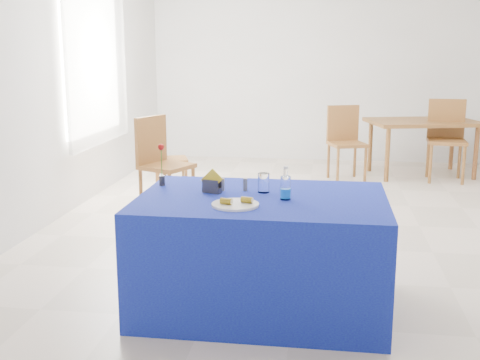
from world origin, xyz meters
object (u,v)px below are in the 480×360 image
(water_bottle, at_px, (286,188))
(chair_bg_left, at_px, (345,137))
(plate, at_px, (235,205))
(chair_bg_right, at_px, (446,134))
(chair_win_b, at_px, (164,154))
(chair_win_a, at_px, (160,158))
(blue_table, at_px, (262,252))
(oak_table, at_px, (423,126))

(water_bottle, bearing_deg, chair_bg_left, 83.36)
(plate, bearing_deg, chair_bg_right, 65.54)
(plate, relative_size, chair_win_b, 0.35)
(chair_win_a, bearing_deg, plate, -129.90)
(blue_table, xyz_separation_m, chair_win_a, (-1.31, 2.23, 0.20))
(water_bottle, xyz_separation_m, chair_win_a, (-1.47, 2.28, -0.25))
(water_bottle, distance_m, oak_table, 4.87)
(oak_table, xyz_separation_m, chair_bg_left, (-1.04, -0.39, -0.12))
(plate, distance_m, chair_bg_left, 4.52)
(plate, xyz_separation_m, oak_table, (1.82, 4.83, -0.09))
(chair_bg_right, xyz_separation_m, chair_win_b, (-3.43, -1.34, -0.12))
(water_bottle, distance_m, chair_win_a, 2.72)
(plate, height_order, blue_table, plate)
(blue_table, height_order, chair_win_b, chair_win_b)
(plate, distance_m, water_bottle, 0.36)
(blue_table, xyz_separation_m, chair_win_b, (-1.48, 3.01, 0.10))
(plate, xyz_separation_m, blue_table, (0.14, 0.25, -0.39))
(water_bottle, relative_size, chair_bg_left, 0.22)
(chair_bg_right, distance_m, chair_win_b, 3.69)
(plate, bearing_deg, chair_win_a, 115.34)
(plate, relative_size, chair_bg_left, 0.30)
(water_bottle, relative_size, chair_win_a, 0.21)
(chair_win_a, height_order, chair_win_b, chair_win_a)
(chair_bg_left, height_order, chair_win_b, chair_bg_left)
(oak_table, bearing_deg, chair_bg_left, -159.61)
(blue_table, distance_m, chair_win_a, 2.60)
(chair_win_b, bearing_deg, blue_table, -173.44)
(water_bottle, relative_size, chair_win_b, 0.26)
(water_bottle, bearing_deg, chair_win_b, 118.13)
(plate, distance_m, blue_table, 0.48)
(plate, bearing_deg, oak_table, 69.32)
(chair_bg_right, bearing_deg, chair_bg_left, -169.28)
(chair_win_a, bearing_deg, water_bottle, -122.49)
(plate, distance_m, chair_win_a, 2.75)
(plate, height_order, oak_table, plate)
(blue_table, distance_m, oak_table, 4.88)
(chair_bg_left, xyz_separation_m, chair_win_a, (-1.96, -1.96, 0.02))
(oak_table, xyz_separation_m, chair_bg_right, (0.27, -0.23, -0.07))
(water_bottle, distance_m, chair_bg_left, 4.28)
(chair_bg_left, bearing_deg, chair_win_a, -153.75)
(plate, height_order, chair_win_a, chair_win_a)
(blue_table, xyz_separation_m, chair_bg_left, (0.65, 4.19, 0.18))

